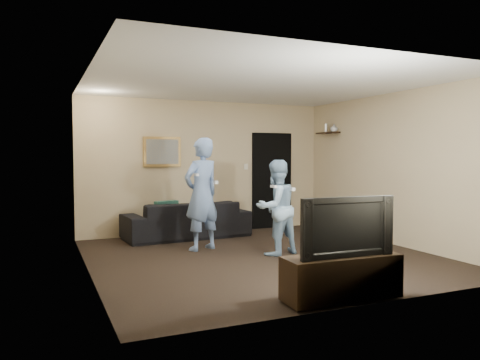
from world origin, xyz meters
name	(u,v)px	position (x,y,z in m)	size (l,w,h in m)	color
ground	(262,256)	(0.00, 0.00, 0.00)	(5.00, 5.00, 0.00)	black
ceiling	(262,83)	(0.00, 0.00, 2.60)	(5.00, 5.00, 0.04)	silver
wall_back	(206,167)	(0.00, 2.50, 1.30)	(5.00, 0.04, 2.60)	tan
wall_front	(371,178)	(0.00, -2.50, 1.30)	(5.00, 0.04, 2.60)	tan
wall_left	(88,173)	(-2.50, 0.00, 1.30)	(0.04, 5.00, 2.60)	tan
wall_right	(393,169)	(2.50, 0.00, 1.30)	(0.04, 5.00, 2.60)	tan
sofa	(187,219)	(-0.56, 2.03, 0.34)	(2.31, 0.90, 0.67)	black
throw_pillow	(166,213)	(-0.94, 2.03, 0.48)	(0.44, 0.14, 0.44)	#194D44
painting_frame	(162,152)	(-0.90, 2.48, 1.60)	(0.72, 0.05, 0.57)	olive
painting_canvas	(163,152)	(-0.90, 2.45, 1.60)	(0.62, 0.01, 0.47)	slate
doorway	(272,181)	(1.45, 2.47, 1.00)	(0.90, 0.06, 2.00)	black
light_switch	(246,167)	(0.85, 2.48, 1.30)	(0.08, 0.02, 0.12)	silver
wall_shelf	(328,133)	(2.39, 1.80, 1.99)	(0.20, 0.60, 0.03)	black
shelf_vase	(334,128)	(2.39, 1.58, 2.08)	(0.15, 0.15, 0.15)	silver
shelf_figurine	(326,128)	(2.39, 1.87, 2.09)	(0.06, 0.06, 0.18)	white
tv_console	(342,277)	(-0.17, -2.27, 0.25)	(1.28, 0.41, 0.46)	black
television	(342,226)	(-0.17, -2.27, 0.79)	(1.09, 0.14, 0.63)	black
wii_player_left	(202,194)	(-0.67, 0.83, 0.91)	(0.77, 0.64, 1.81)	#7290C6
wii_player_right	(276,207)	(0.26, 0.03, 0.73)	(0.81, 0.69, 1.46)	#92B6D5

